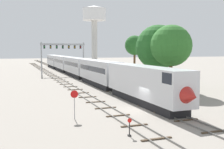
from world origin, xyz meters
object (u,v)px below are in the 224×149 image
at_px(passenger_train, 76,66).
at_px(trackside_tree_right, 135,46).
at_px(trackside_tree_mid, 158,47).
at_px(signal_gantry, 63,51).
at_px(water_tower, 94,18).
at_px(switch_stand, 129,130).
at_px(stop_sign, 74,100).
at_px(trackside_tree_left, 171,46).

distance_m(passenger_train, trackside_tree_right, 16.32).
bearing_deg(trackside_tree_mid, passenger_train, 107.47).
xyz_separation_m(trackside_tree_mid, trackside_tree_right, (6.56, 23.83, 0.69)).
relative_size(signal_gantry, water_tower, 0.46).
xyz_separation_m(signal_gantry, switch_stand, (-4.85, -55.80, -6.04)).
distance_m(signal_gantry, trackside_tree_mid, 34.49).
bearing_deg(passenger_train, signal_gantry, 111.58).
height_order(stop_sign, trackside_tree_right, trackside_tree_right).
bearing_deg(water_tower, trackside_tree_left, -98.07).
bearing_deg(stop_sign, trackside_tree_left, 33.05).
height_order(water_tower, trackside_tree_right, water_tower).
bearing_deg(passenger_train, switch_stand, -98.06).
relative_size(signal_gantry, trackside_tree_mid, 1.08).
distance_m(water_tower, trackside_tree_mid, 79.43).
bearing_deg(stop_sign, switch_stand, -66.95).
xyz_separation_m(signal_gantry, trackside_tree_left, (10.74, -36.95, 0.91)).
distance_m(water_tower, trackside_tree_right, 55.35).
bearing_deg(switch_stand, stop_sign, 113.05).
height_order(passenger_train, water_tower, water_tower).
height_order(passenger_train, trackside_tree_right, trackside_tree_right).
bearing_deg(signal_gantry, passenger_train, -68.42).
xyz_separation_m(water_tower, trackside_tree_right, (-4.98, -53.54, -13.11)).
bearing_deg(trackside_tree_mid, signal_gantry, 108.20).
xyz_separation_m(signal_gantry, trackside_tree_right, (17.33, -8.93, 1.40)).
bearing_deg(trackside_tree_left, signal_gantry, 106.21).
distance_m(switch_stand, trackside_tree_right, 52.38).
relative_size(passenger_train, trackside_tree_mid, 8.59).
xyz_separation_m(stop_sign, trackside_tree_left, (18.49, 12.03, 5.60)).
bearing_deg(trackside_tree_left, trackside_tree_right, 76.78).
bearing_deg(water_tower, passenger_train, -111.74).
xyz_separation_m(stop_sign, trackside_tree_right, (25.08, 40.05, 6.09)).
height_order(stop_sign, trackside_tree_mid, trackside_tree_mid).
distance_m(trackside_tree_mid, trackside_tree_right, 24.72).
height_order(signal_gantry, stop_sign, signal_gantry).
bearing_deg(trackside_tree_left, passenger_train, 105.20).
distance_m(switch_stand, stop_sign, 7.53).
bearing_deg(water_tower, switch_stand, -105.14).
height_order(signal_gantry, trackside_tree_mid, trackside_tree_mid).
relative_size(trackside_tree_mid, trackside_tree_right, 1.05).
bearing_deg(trackside_tree_mid, trackside_tree_left, -90.31).
distance_m(stop_sign, trackside_tree_mid, 25.21).
height_order(water_tower, trackside_tree_mid, water_tower).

